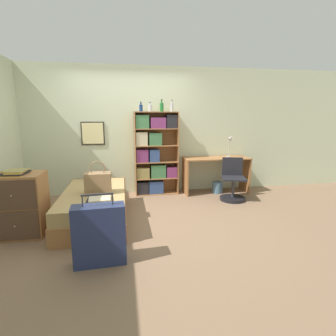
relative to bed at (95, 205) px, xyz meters
The scene contains 17 objects.
ground_plane 0.66m from the bed, ahead, with size 14.00×14.00×0.00m, color #84664C.
wall_back 1.90m from the bed, 66.84° to the left, with size 10.00×0.09×2.60m.
bed is the anchor object (origin of this frame).
handbag 0.42m from the bed, 56.72° to the right, with size 0.38×0.23×0.49m.
book_stack_on_bed 0.59m from the bed, 76.91° to the right, with size 0.32×0.36×0.06m.
suitcase 1.35m from the bed, 82.10° to the right, with size 0.57×0.25×0.80m.
dresser 1.02m from the bed, 156.62° to the right, with size 0.61×0.53×0.85m.
magazine_pile_on_dresser 1.21m from the bed, 155.67° to the right, with size 0.31×0.36×0.05m.
bookcase 1.75m from the bed, 49.10° to the left, with size 0.88×0.30×1.69m.
bottle_green 2.13m from the bed, 55.73° to the left, with size 0.07×0.07×0.19m.
bottle_brown 2.24m from the bed, 51.35° to the left, with size 0.08×0.08×0.19m.
bottle_clear 2.36m from the bed, 45.21° to the left, with size 0.08×0.08×0.24m.
bottle_blue 2.44m from the bed, 39.89° to the left, with size 0.06×0.06×0.23m.
desk 2.65m from the bed, 25.33° to the left, with size 1.37×0.53×0.75m.
desk_lamp 3.04m from the bed, 22.98° to the left, with size 0.16×0.11×0.48m.
desk_chair 2.60m from the bed, 12.87° to the left, with size 0.53×0.53×0.81m.
waste_bin 2.64m from the bed, 24.02° to the left, with size 0.22×0.22×0.24m.
Camera 1 is at (-0.14, -4.03, 1.58)m, focal length 28.00 mm.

